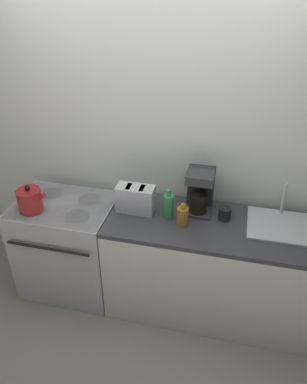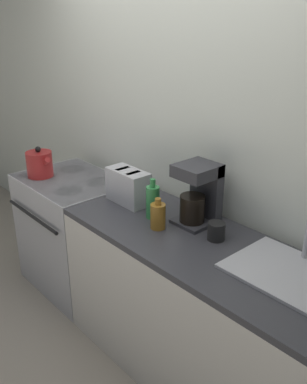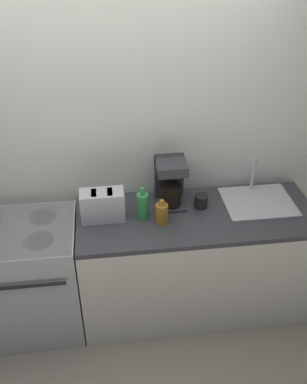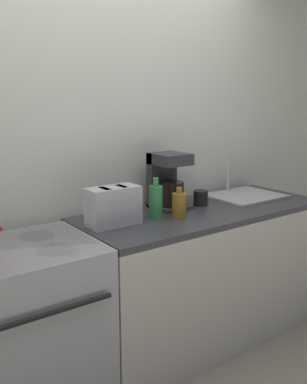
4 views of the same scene
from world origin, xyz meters
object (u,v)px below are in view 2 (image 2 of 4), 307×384
toaster (128,186)px  bottle_green (153,202)px  coffee_maker (199,193)px  cup_black (216,231)px  stove (75,232)px  kettle (40,164)px  bottle_amber (158,216)px

toaster → bottle_green: size_ratio=1.22×
coffee_maker → cup_black: (0.21, -0.08, -0.13)m
stove → cup_black: (1.28, 0.11, 0.48)m
toaster → kettle: bearing=-166.5°
bottle_amber → stove: bearing=178.0°
kettle → toaster: bearing=13.5°
kettle → coffee_maker: bearing=14.2°
coffee_maker → kettle: bearing=-165.8°
kettle → toaster: (0.80, 0.19, 0.01)m
cup_black → kettle: bearing=-170.9°
kettle → bottle_amber: bearing=4.6°
kettle → stove: bearing=32.7°
cup_black → bottle_amber: bearing=-154.4°
coffee_maker → bottle_amber: size_ratio=1.95×
kettle → bottle_amber: kettle is taller
toaster → coffee_maker: 0.50m
bottle_green → stove: bearing=-177.8°
kettle → bottle_green: bearing=8.7°
stove → bottle_amber: bearing=-2.0°
coffee_maker → bottle_amber: bearing=-111.9°
stove → toaster: (0.60, 0.06, 0.54)m
coffee_maker → cup_black: coffee_maker is taller
stove → kettle: (-0.20, -0.13, 0.52)m
stove → bottle_green: size_ratio=3.66×
kettle → coffee_maker: 1.32m
coffee_maker → cup_black: size_ratio=3.60×
kettle → bottle_green: size_ratio=0.98×
kettle → cup_black: size_ratio=2.42×
toaster → coffee_maker: bearing=15.3°
stove → cup_black: size_ratio=9.02×
toaster → bottle_amber: bearing=-14.1°
stove → coffee_maker: coffee_maker is taller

